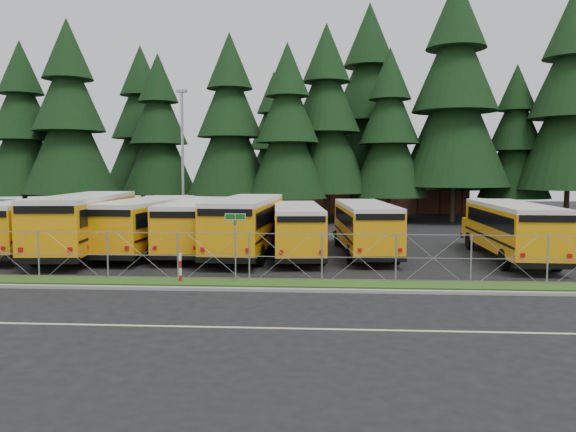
% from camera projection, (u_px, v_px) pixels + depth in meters
% --- Properties ---
extents(ground, '(120.00, 120.00, 0.00)m').
position_uv_depth(ground, '(276.00, 276.00, 24.17)').
color(ground, black).
rests_on(ground, ground).
extents(curb, '(50.00, 0.25, 0.12)m').
position_uv_depth(curb, '(268.00, 290.00, 21.09)').
color(curb, gray).
rests_on(curb, ground).
extents(grass_verge, '(50.00, 1.40, 0.06)m').
position_uv_depth(grass_verge, '(272.00, 283.00, 22.48)').
color(grass_verge, '#254A15').
rests_on(grass_verge, ground).
extents(road_lane_line, '(50.00, 0.12, 0.01)m').
position_uv_depth(road_lane_line, '(251.00, 328.00, 16.22)').
color(road_lane_line, beige).
rests_on(road_lane_line, ground).
extents(chainlink_fence, '(44.00, 0.10, 2.00)m').
position_uv_depth(chainlink_fence, '(273.00, 256.00, 23.10)').
color(chainlink_fence, '#96989F').
rests_on(chainlink_fence, ground).
extents(brick_building, '(22.00, 10.00, 6.00)m').
position_uv_depth(brick_building, '(360.00, 184.00, 63.31)').
color(brick_building, brown).
rests_on(brick_building, ground).
extents(bus_0, '(3.17, 11.25, 2.92)m').
position_uv_depth(bus_0, '(35.00, 227.00, 30.62)').
color(bus_0, orange).
rests_on(bus_0, ground).
extents(bus_1, '(4.12, 12.61, 3.25)m').
position_uv_depth(bus_1, '(88.00, 225.00, 29.94)').
color(bus_1, orange).
rests_on(bus_1, ground).
extents(bus_2, '(3.33, 11.47, 2.97)m').
position_uv_depth(bus_2, '(149.00, 226.00, 30.70)').
color(bus_2, orange).
rests_on(bus_2, ground).
extents(bus_3, '(2.92, 11.02, 2.87)m').
position_uv_depth(bus_3, '(196.00, 227.00, 30.74)').
color(bus_3, orange).
rests_on(bus_3, ground).
extents(bus_4, '(3.30, 11.87, 3.08)m').
position_uv_depth(bus_4, '(248.00, 226.00, 29.96)').
color(bus_4, orange).
rests_on(bus_4, ground).
extents(bus_5, '(3.39, 10.54, 2.72)m').
position_uv_depth(bus_5, '(297.00, 231.00, 29.62)').
color(bus_5, orange).
rests_on(bus_5, ground).
extents(bus_6, '(3.31, 10.83, 2.80)m').
position_uv_depth(bus_6, '(364.00, 229.00, 30.15)').
color(bus_6, orange).
rests_on(bus_6, ground).
extents(bus_east, '(2.87, 11.09, 2.89)m').
position_uv_depth(bus_east, '(510.00, 231.00, 28.40)').
color(bus_east, orange).
rests_on(bus_east, ground).
extents(street_sign, '(0.84, 0.55, 2.81)m').
position_uv_depth(street_sign, '(235.00, 233.00, 22.60)').
color(street_sign, '#96989F').
rests_on(street_sign, ground).
extents(striped_bollard, '(0.11, 0.11, 1.20)m').
position_uv_depth(striped_bollard, '(180.00, 268.00, 22.70)').
color(striped_bollard, '#B20C0C').
rests_on(striped_bollard, ground).
extents(light_standard, '(0.70, 0.35, 10.14)m').
position_uv_depth(light_standard, '(183.00, 156.00, 39.56)').
color(light_standard, '#96989F').
rests_on(light_standard, ground).
extents(conifer_0, '(7.17, 7.17, 15.86)m').
position_uv_depth(conifer_0, '(22.00, 131.00, 49.36)').
color(conifer_0, black).
rests_on(conifer_0, ground).
extents(conifer_1, '(7.82, 7.82, 17.29)m').
position_uv_depth(conifer_1, '(69.00, 122.00, 47.63)').
color(conifer_1, black).
rests_on(conifer_1, ground).
extents(conifer_2, '(6.97, 6.97, 15.41)m').
position_uv_depth(conifer_2, '(159.00, 136.00, 52.64)').
color(conifer_2, black).
rests_on(conifer_2, ground).
extents(conifer_3, '(7.35, 7.35, 16.27)m').
position_uv_depth(conifer_3, '(230.00, 128.00, 48.24)').
color(conifer_3, black).
rests_on(conifer_3, ground).
extents(conifer_4, '(6.81, 6.81, 15.06)m').
position_uv_depth(conifer_4, '(287.00, 134.00, 46.55)').
color(conifer_4, black).
rests_on(conifer_4, ground).
extents(conifer_5, '(7.81, 7.81, 17.28)m').
position_uv_depth(conifer_5, '(326.00, 123.00, 49.11)').
color(conifer_5, black).
rests_on(conifer_5, ground).
extents(conifer_6, '(6.80, 6.80, 15.03)m').
position_uv_depth(conifer_6, '(389.00, 136.00, 48.47)').
color(conifer_6, black).
rests_on(conifer_6, ground).
extents(conifer_7, '(9.57, 9.57, 21.16)m').
position_uv_depth(conifer_7, '(455.00, 100.00, 48.45)').
color(conifer_7, black).
rests_on(conifer_7, ground).
extents(conifer_8, '(6.27, 6.27, 13.87)m').
position_uv_depth(conifer_8, '(515.00, 143.00, 49.76)').
color(conifer_8, black).
rests_on(conifer_8, ground).
extents(conifer_9, '(8.89, 8.89, 19.65)m').
position_uv_depth(conifer_9, '(570.00, 107.00, 47.12)').
color(conifer_9, black).
rests_on(conifer_9, ground).
extents(conifer_10, '(7.71, 7.71, 17.06)m').
position_uv_depth(conifer_10, '(142.00, 131.00, 56.84)').
color(conifer_10, black).
rests_on(conifer_10, ground).
extents(conifer_11, '(6.70, 6.70, 14.82)m').
position_uv_depth(conifer_11, '(274.00, 143.00, 58.84)').
color(conifer_11, black).
rests_on(conifer_11, ground).
extents(conifer_12, '(9.15, 9.15, 20.24)m').
position_uv_depth(conifer_12, '(369.00, 111.00, 53.30)').
color(conifer_12, black).
rests_on(conifer_12, ground).
extents(conifer_13, '(7.91, 7.91, 17.49)m').
position_uv_depth(conifer_13, '(457.00, 128.00, 56.27)').
color(conifer_13, black).
rests_on(conifer_13, ground).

